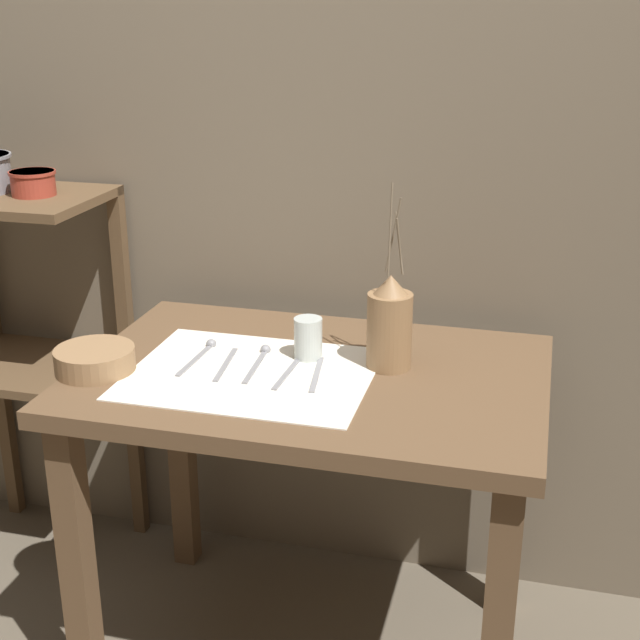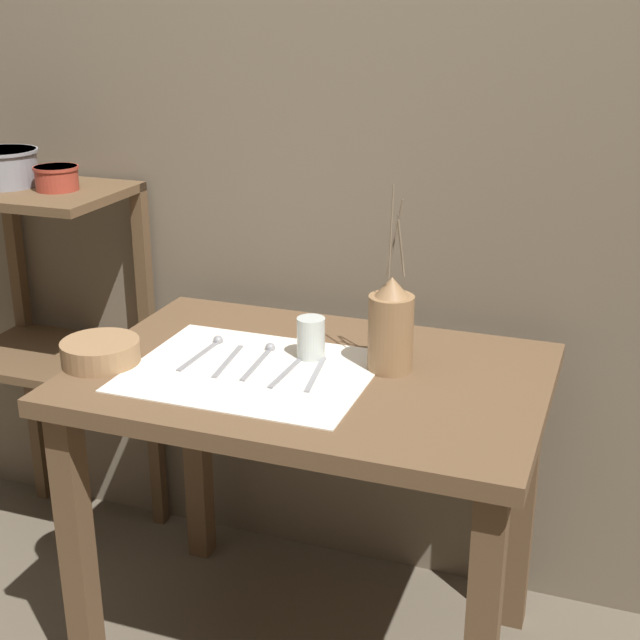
% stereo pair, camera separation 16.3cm
% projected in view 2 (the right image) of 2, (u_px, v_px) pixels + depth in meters
% --- Properties ---
extents(stone_wall_back, '(7.00, 0.06, 2.40)m').
position_uv_depth(stone_wall_back, '(375.00, 142.00, 2.22)').
color(stone_wall_back, '#6B5E4C').
rests_on(stone_wall_back, ground_plane).
extents(wooden_table, '(1.03, 0.70, 0.77)m').
position_uv_depth(wooden_table, '(312.00, 420.00, 2.01)').
color(wooden_table, brown).
rests_on(wooden_table, ground_plane).
extents(wooden_shelf_unit, '(0.47, 0.35, 1.07)m').
position_uv_depth(wooden_shelf_unit, '(56.00, 298.00, 2.49)').
color(wooden_shelf_unit, brown).
rests_on(wooden_shelf_unit, ground_plane).
extents(linen_cloth, '(0.52, 0.42, 0.00)m').
position_uv_depth(linen_cloth, '(251.00, 371.00, 1.96)').
color(linen_cloth, silver).
rests_on(linen_cloth, wooden_table).
extents(pitcher_with_flowers, '(0.10, 0.10, 0.41)m').
position_uv_depth(pitcher_with_flowers, '(391.00, 327.00, 1.93)').
color(pitcher_with_flowers, olive).
rests_on(pitcher_with_flowers, wooden_table).
extents(wooden_bowl, '(0.18, 0.18, 0.05)m').
position_uv_depth(wooden_bowl, '(101.00, 352.00, 1.99)').
color(wooden_bowl, '#8E6B47').
rests_on(wooden_bowl, wooden_table).
extents(glass_tumbler_near, '(0.06, 0.06, 0.09)m').
position_uv_depth(glass_tumbler_near, '(311.00, 338.00, 2.01)').
color(glass_tumbler_near, '#B7C1BC').
rests_on(glass_tumbler_near, wooden_table).
extents(spoon_outer, '(0.02, 0.20, 0.02)m').
position_uv_depth(spoon_outer, '(211.00, 346.00, 2.08)').
color(spoon_outer, gray).
rests_on(spoon_outer, wooden_table).
extents(fork_outer, '(0.03, 0.19, 0.00)m').
position_uv_depth(fork_outer, '(228.00, 361.00, 2.00)').
color(fork_outer, gray).
rests_on(fork_outer, wooden_table).
extents(spoon_inner, '(0.03, 0.20, 0.02)m').
position_uv_depth(spoon_inner, '(265.00, 354.00, 2.03)').
color(spoon_inner, gray).
rests_on(spoon_inner, wooden_table).
extents(fork_inner, '(0.02, 0.19, 0.00)m').
position_uv_depth(fork_inner, '(287.00, 371.00, 1.94)').
color(fork_inner, gray).
rests_on(fork_inner, wooden_table).
extents(knife_center, '(0.04, 0.19, 0.00)m').
position_uv_depth(knife_center, '(315.00, 374.00, 1.93)').
color(knife_center, gray).
rests_on(knife_center, wooden_table).
extents(metal_pot_large, '(0.19, 0.19, 0.10)m').
position_uv_depth(metal_pot_large, '(3.00, 166.00, 2.35)').
color(metal_pot_large, gray).
rests_on(metal_pot_large, wooden_shelf_unit).
extents(metal_pot_small, '(0.12, 0.12, 0.06)m').
position_uv_depth(metal_pot_small, '(57.00, 177.00, 2.30)').
color(metal_pot_small, '#9E3828').
rests_on(metal_pot_small, wooden_shelf_unit).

